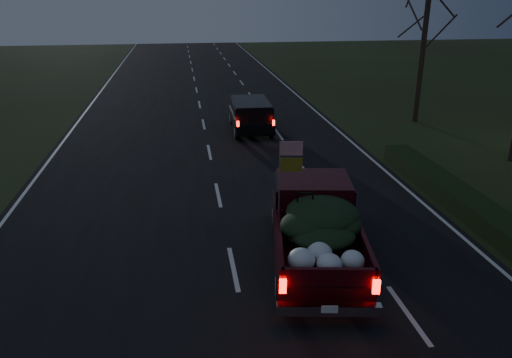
{
  "coord_description": "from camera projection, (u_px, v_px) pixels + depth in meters",
  "views": [
    {
      "loc": [
        -1.09,
        -11.12,
        6.69
      ],
      "look_at": [
        1.04,
        3.0,
        1.3
      ],
      "focal_mm": 35.0,
      "sensor_mm": 36.0,
      "label": 1
    }
  ],
  "objects": [
    {
      "name": "road_asphalt",
      "position": [
        233.0,
        269.0,
        12.8
      ],
      "size": [
        14.0,
        120.0,
        0.02
      ],
      "primitive_type": "cube",
      "color": "black",
      "rests_on": "ground"
    },
    {
      "name": "bare_tree_far",
      "position": [
        426.0,
        22.0,
        25.51
      ],
      "size": [
        3.6,
        3.6,
        7.0
      ],
      "color": "black",
      "rests_on": "ground"
    },
    {
      "name": "hedge_row",
      "position": [
        457.0,
        196.0,
        16.56
      ],
      "size": [
        1.0,
        10.0,
        0.6
      ],
      "primitive_type": "cube",
      "color": "black",
      "rests_on": "ground"
    },
    {
      "name": "lead_suv",
      "position": [
        251.0,
        112.0,
        25.11
      ],
      "size": [
        1.96,
        4.5,
        1.28
      ],
      "rotation": [
        0.0,
        0.0,
        -0.02
      ],
      "color": "black",
      "rests_on": "ground"
    },
    {
      "name": "ground",
      "position": [
        233.0,
        269.0,
        12.8
      ],
      "size": [
        120.0,
        120.0,
        0.0
      ],
      "primitive_type": "plane",
      "color": "black",
      "rests_on": "ground"
    },
    {
      "name": "pickup_truck",
      "position": [
        316.0,
        222.0,
        12.91
      ],
      "size": [
        2.96,
        5.8,
        2.9
      ],
      "rotation": [
        0.0,
        0.0,
        -0.16
      ],
      "color": "#35070D",
      "rests_on": "ground"
    }
  ]
}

